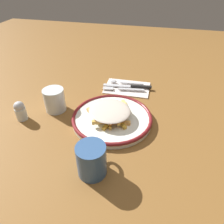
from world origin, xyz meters
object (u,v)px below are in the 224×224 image
Objects in this scene: napkin at (127,87)px; fork at (123,89)px; knife at (132,86)px; salt_shaker at (20,111)px; fries_heap at (110,112)px; coffee_mug at (93,160)px; water_glass at (55,100)px; spoon at (121,82)px; plate at (112,118)px.

napkin is 1.09× the size of fork.
salt_shaker reaches higher than knife.
napkin is at bearing -47.14° from salt_shaker.
fries_heap is 2.87× the size of salt_shaker.
coffee_mug reaches higher than fries_heap.
salt_shaker reaches higher than napkin.
fries_heap is 0.22m from water_glass.
fork is 0.43m from coffee_mug.
fries_heap is 1.07× the size of napkin.
fork is at bearing 157.65° from napkin.
spoon is (0.02, 0.05, 0.00)m from knife.
plate is 0.24m from knife.
fork is at bearing 135.54° from knife.
plate is at bearing 1.03° from coffee_mug.
fries_heap is at bearing 2.35° from coffee_mug.
napkin is at bearing -1.00° from coffee_mug.
fries_heap reaches higher than plate.
salt_shaker is (-0.32, 0.29, 0.02)m from spoon.
plate is 1.82× the size of spoon.
fork is (0.20, 0.00, -0.00)m from plate.
fork is 0.04m from knife.
coffee_mug is at bearing -176.79° from spoon.
salt_shaker reaches higher than plate.
napkin is at bearing -22.35° from fork.
fork is 0.84× the size of knife.
plate is at bearing -179.93° from fork.
fork is (0.21, -0.00, -0.03)m from fries_heap.
knife is at bearing -48.54° from water_glass.
fries_heap is at bearing -96.02° from water_glass.
coffee_mug is at bearing 176.65° from knife.
fork is at bearing -157.41° from spoon.
knife is 2.46× the size of water_glass.
napkin is 0.32m from water_glass.
water_glass is at bearing 43.48° from coffee_mug.
coffee_mug reaches higher than plate.
water_glass is 0.12m from salt_shaker.
fork is at bearing -49.16° from water_glass.
plate is at bearing 177.10° from napkin.
knife is (0.03, -0.03, 0.00)m from fork.
plate is at bearing -174.95° from spoon.
plate is 0.26m from spoon.
plate is 2.66× the size of coffee_mug.
water_glass reaches higher than spoon.
knife is at bearing -8.29° from fries_heap.
spoon is (0.02, 0.03, 0.01)m from napkin.
fries_heap is 0.25m from knife.
coffee_mug is at bearing 179.00° from napkin.
spoon is (0.05, 0.02, 0.00)m from fork.
salt_shaker is at bearing 101.68° from plate.
fries_heap is 0.24m from napkin.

